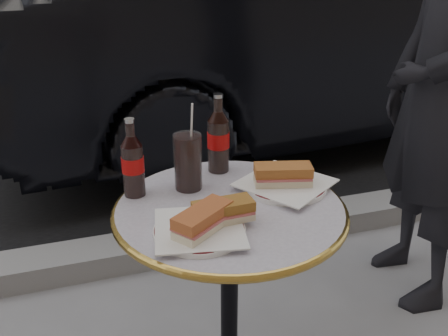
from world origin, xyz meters
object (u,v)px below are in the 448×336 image
object	(u,v)px
plate_left	(199,231)
plate_right	(285,185)
bistro_table	(229,315)
cola_bottle_right	(218,133)
cola_glass	(188,162)
pedestrian	(443,98)
cola_bottle_left	(132,158)
parked_car	(324,34)

from	to	relation	value
plate_left	plate_right	xyz separation A→B (m)	(0.30, 0.16, 0.00)
bistro_table	cola_bottle_right	bearing A→B (deg)	80.15
plate_right	cola_glass	bearing A→B (deg)	162.80
plate_right	cola_bottle_right	xyz separation A→B (m)	(-0.14, 0.17, 0.11)
pedestrian	bistro_table	bearing A→B (deg)	-62.23
cola_bottle_left	plate_right	bearing A→B (deg)	-11.91
plate_right	pedestrian	xyz separation A→B (m)	(0.77, 0.30, 0.11)
bistro_table	cola_bottle_left	distance (m)	0.55
bistro_table	cola_bottle_right	world-z (taller)	cola_bottle_right
plate_right	cola_bottle_left	bearing A→B (deg)	168.09
plate_left	cola_bottle_right	size ratio (longest dim) A/B	0.92
plate_right	cola_bottle_right	world-z (taller)	cola_bottle_right
cola_bottle_right	cola_bottle_left	bearing A→B (deg)	-162.55
parked_car	plate_left	bearing A→B (deg)	141.12
bistro_table	plate_right	size ratio (longest dim) A/B	3.10
cola_bottle_left	parked_car	size ratio (longest dim) A/B	0.05
bistro_table	parked_car	distance (m)	2.72
plate_right	cola_bottle_right	bearing A→B (deg)	130.27
cola_bottle_right	plate_right	bearing A→B (deg)	-49.73
cola_glass	parked_car	distance (m)	2.63
cola_bottle_right	parked_car	xyz separation A→B (m)	(1.45, 2.02, -0.09)
bistro_table	pedestrian	xyz separation A→B (m)	(0.95, 0.36, 0.48)
plate_left	parked_car	bearing A→B (deg)	55.79
plate_left	cola_bottle_left	size ratio (longest dim) A/B	1.00
bistro_table	cola_bottle_right	distance (m)	0.54
plate_right	plate_left	bearing A→B (deg)	-151.17
plate_left	cola_bottle_left	world-z (taller)	cola_bottle_left
cola_glass	pedestrian	size ratio (longest dim) A/B	0.10
plate_left	cola_glass	distance (m)	0.26
bistro_table	parked_car	size ratio (longest dim) A/B	0.16
plate_right	cola_glass	xyz separation A→B (m)	(-0.26, 0.08, 0.07)
bistro_table	cola_bottle_right	size ratio (longest dim) A/B	3.04
plate_right	parked_car	distance (m)	2.55
plate_right	cola_bottle_left	size ratio (longest dim) A/B	1.07
cola_bottle_left	pedestrian	xyz separation A→B (m)	(1.18, 0.22, 0.00)
cola_bottle_right	cola_glass	distance (m)	0.15
cola_glass	parked_car	bearing A→B (deg)	53.43
cola_bottle_right	pedestrian	world-z (taller)	pedestrian
cola_bottle_right	pedestrian	xyz separation A→B (m)	(0.92, 0.13, -0.01)
plate_left	cola_bottle_right	xyz separation A→B (m)	(0.15, 0.33, 0.11)
cola_bottle_left	cola_glass	world-z (taller)	cola_bottle_left
plate_right	parked_car	xyz separation A→B (m)	(1.30, 2.19, 0.03)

